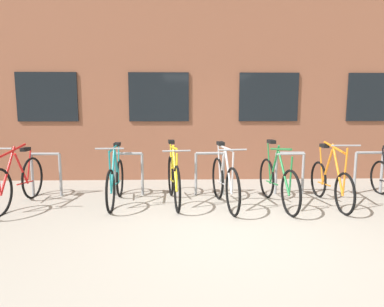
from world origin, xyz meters
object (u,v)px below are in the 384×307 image
at_px(bicycle_red, 17,182).
at_px(bicycle_orange, 330,182).
at_px(bicycle_yellow, 174,179).
at_px(bicycle_teal, 115,181).
at_px(bicycle_silver, 225,182).
at_px(bicycle_green, 278,182).

bearing_deg(bicycle_red, bicycle_orange, -0.52).
distance_m(bicycle_yellow, bicycle_teal, 0.99).
relative_size(bicycle_orange, bicycle_silver, 0.99).
distance_m(bicycle_orange, bicycle_silver, 1.79).
height_order(bicycle_red, bicycle_silver, bicycle_silver).
height_order(bicycle_teal, bicycle_silver, bicycle_silver).
bearing_deg(bicycle_yellow, bicycle_silver, -14.93).
xyz_separation_m(bicycle_yellow, bicycle_green, (1.74, -0.22, -0.01)).
xyz_separation_m(bicycle_orange, bicycle_silver, (-1.79, -0.03, 0.03)).
bearing_deg(bicycle_teal, bicycle_silver, -6.20).
relative_size(bicycle_teal, bicycle_silver, 0.97).
bearing_deg(bicycle_silver, bicycle_green, 0.74).
relative_size(bicycle_yellow, bicycle_teal, 1.06).
height_order(bicycle_teal, bicycle_green, bicycle_green).
bearing_deg(bicycle_yellow, bicycle_green, -7.06).
height_order(bicycle_green, bicycle_silver, bicycle_green).
distance_m(bicycle_red, bicycle_green, 4.31).
relative_size(bicycle_red, bicycle_teal, 1.09).
xyz_separation_m(bicycle_red, bicycle_green, (4.31, -0.06, -0.01)).
bearing_deg(bicycle_silver, bicycle_yellow, 165.07).
distance_m(bicycle_teal, bicycle_green, 2.73).
bearing_deg(bicycle_red, bicycle_green, -0.82).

